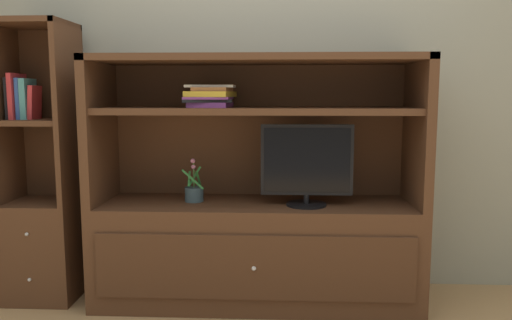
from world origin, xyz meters
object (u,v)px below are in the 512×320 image
object	(u,v)px
bookshelf_tall	(43,206)
upright_book_row	(23,99)
tv_monitor	(307,165)
magazine_stack	(211,96)
media_console	(256,224)
potted_plant	(194,193)

from	to	relation	value
bookshelf_tall	upright_book_row	world-z (taller)	bookshelf_tall
bookshelf_tall	upright_book_row	xyz separation A→B (m)	(-0.08, -0.01, 0.62)
tv_monitor	bookshelf_tall	world-z (taller)	bookshelf_tall
tv_monitor	magazine_stack	distance (m)	0.65
tv_monitor	upright_book_row	size ratio (longest dim) A/B	1.95
media_console	magazine_stack	bearing A→B (deg)	-178.44
media_console	potted_plant	xyz separation A→B (m)	(-0.36, 0.01, 0.18)
upright_book_row	bookshelf_tall	bearing A→B (deg)	7.00
media_console	magazine_stack	xyz separation A→B (m)	(-0.26, -0.01, 0.73)
media_console	potted_plant	world-z (taller)	media_console
magazine_stack	bookshelf_tall	distance (m)	1.18
magazine_stack	bookshelf_tall	bearing A→B (deg)	179.41
media_console	potted_plant	size ratio (longest dim) A/B	7.35
magazine_stack	upright_book_row	distance (m)	1.07
media_console	magazine_stack	size ratio (longest dim) A/B	5.28
bookshelf_tall	upright_book_row	bearing A→B (deg)	-173.00
upright_book_row	potted_plant	bearing A→B (deg)	0.68
potted_plant	tv_monitor	bearing A→B (deg)	-6.99
potted_plant	upright_book_row	bearing A→B (deg)	-179.32
tv_monitor	upright_book_row	bearing A→B (deg)	177.61
upright_book_row	magazine_stack	bearing A→B (deg)	-0.04
media_console	upright_book_row	distance (m)	1.51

